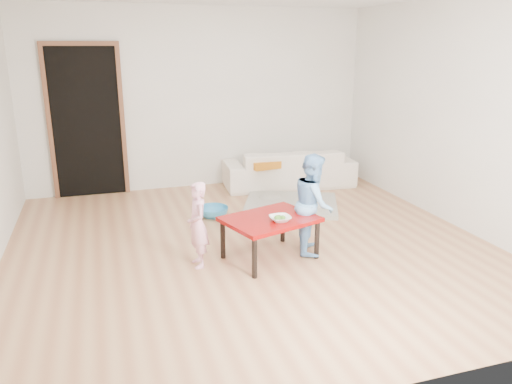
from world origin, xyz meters
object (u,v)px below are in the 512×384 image
bowl (280,219)px  child_blue (313,203)px  child_pink (198,225)px  basin (213,212)px  red_table (270,238)px  sofa (289,168)px

bowl → child_blue: size_ratio=0.20×
bowl → child_pink: size_ratio=0.25×
child_pink → basin: 1.47m
red_table → bowl: size_ratio=4.21×
sofa → red_table: (-1.15, -2.44, -0.07)m
bowl → basin: (-0.32, 1.53, -0.40)m
child_pink → child_blue: child_blue is taller
red_table → child_pink: (-0.72, 0.04, 0.20)m
sofa → child_pink: 3.04m
sofa → child_pink: (-1.86, -2.39, 0.14)m
sofa → basin: (-1.41, -1.03, -0.22)m
bowl → child_pink: (-0.77, 0.17, -0.04)m
basin → child_pink: bearing=-108.4°
sofa → child_blue: 2.49m
red_table → child_pink: bearing=176.5°
sofa → basin: bearing=41.2°
bowl → child_blue: 0.47m
red_table → child_pink: child_pink is taller
red_table → bowl: bowl is taller
child_pink → child_blue: bearing=87.3°
red_table → child_pink: 0.75m
sofa → bowl: 2.79m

